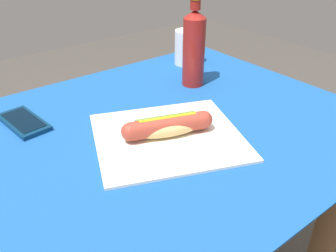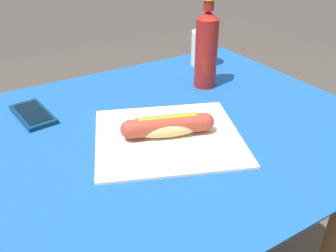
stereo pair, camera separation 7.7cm
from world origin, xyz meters
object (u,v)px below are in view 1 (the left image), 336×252
(drinking_cup, at_px, (186,47))
(soda_bottle, at_px, (194,47))
(cell_phone, at_px, (24,122))
(hot_dog, at_px, (168,126))

(drinking_cup, bearing_deg, soda_bottle, -124.10)
(soda_bottle, relative_size, drinking_cup, 2.26)
(drinking_cup, bearing_deg, cell_phone, -172.49)
(hot_dog, bearing_deg, soda_bottle, 38.36)
(hot_dog, distance_m, soda_bottle, 0.31)
(cell_phone, bearing_deg, soda_bottle, -8.10)
(cell_phone, distance_m, soda_bottle, 0.48)
(soda_bottle, bearing_deg, hot_dog, -141.64)
(cell_phone, bearing_deg, hot_dog, -47.87)
(hot_dog, height_order, soda_bottle, soda_bottle)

